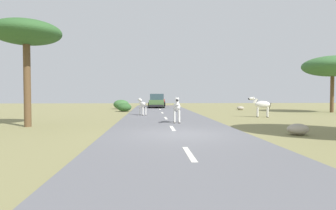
{
  "coord_description": "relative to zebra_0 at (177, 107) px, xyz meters",
  "views": [
    {
      "loc": [
        -1.22,
        -11.75,
        1.67
      ],
      "look_at": [
        0.11,
        9.85,
        0.89
      ],
      "focal_mm": 30.71,
      "sensor_mm": 36.0,
      "label": 1
    }
  ],
  "objects": [
    {
      "name": "zebra_1",
      "position": [
        6.69,
        4.34,
        -0.02
      ],
      "size": [
        1.64,
        0.66,
        1.56
      ],
      "rotation": [
        0.0,
        0.0,
        1.35
      ],
      "color": "silver",
      "rests_on": "ground_plane"
    },
    {
      "name": "zebra_2",
      "position": [
        -2.16,
        6.42,
        -0.08
      ],
      "size": [
        0.82,
        1.37,
        1.38
      ],
      "rotation": [
        0.0,
        0.0,
        0.43
      ],
      "color": "silver",
      "rests_on": "road"
    },
    {
      "name": "car_0",
      "position": [
        -0.7,
        19.87,
        -0.11
      ],
      "size": [
        2.19,
        4.42,
        1.74
      ],
      "rotation": [
        0.0,
        0.0,
        3.09
      ],
      "color": "#476B38",
      "rests_on": "road"
    },
    {
      "name": "bush_1",
      "position": [
        -4.95,
        17.48,
        -0.41
      ],
      "size": [
        1.8,
        1.62,
        1.08
      ],
      "primitive_type": "ellipsoid",
      "color": "#386633",
      "rests_on": "ground_plane"
    },
    {
      "name": "tree_1",
      "position": [
        15.67,
        9.74,
        3.39
      ],
      "size": [
        5.47,
        5.47,
        5.32
      ],
      "color": "brown",
      "rests_on": "ground_plane"
    },
    {
      "name": "lane_markings",
      "position": [
        -0.46,
        -5.69,
        -0.9
      ],
      "size": [
        0.16,
        56.0,
        0.01
      ],
      "color": "silver",
      "rests_on": "road"
    },
    {
      "name": "tree_2",
      "position": [
        -7.91,
        -1.1,
        3.84
      ],
      "size": [
        3.51,
        3.51,
        5.5
      ],
      "color": "brown",
      "rests_on": "ground_plane"
    },
    {
      "name": "rock_1",
      "position": [
        4.59,
        -4.95,
        -0.72
      ],
      "size": [
        0.89,
        0.73,
        0.47
      ],
      "primitive_type": "ellipsoid",
      "color": "#A89E8C",
      "rests_on": "ground_plane"
    },
    {
      "name": "road",
      "position": [
        -0.46,
        -4.69,
        -0.93
      ],
      "size": [
        6.0,
        64.0,
        0.05
      ],
      "primitive_type": "cube",
      "color": "slate",
      "rests_on": "ground_plane"
    },
    {
      "name": "zebra_0",
      "position": [
        0.0,
        0.0,
        0.0
      ],
      "size": [
        0.48,
        1.61,
        1.52
      ],
      "rotation": [
        0.0,
        0.0,
        3.08
      ],
      "color": "silver",
      "rests_on": "road"
    },
    {
      "name": "rock_0",
      "position": [
        8.32,
        14.38,
        -0.75
      ],
      "size": [
        0.78,
        0.67,
        0.41
      ],
      "primitive_type": "ellipsoid",
      "color": "#A89E8C",
      "rests_on": "ground_plane"
    },
    {
      "name": "car_1",
      "position": [
        -0.43,
        25.13,
        -0.11
      ],
      "size": [
        2.06,
        4.36,
        1.74
      ],
      "rotation": [
        0.0,
        0.0,
        3.13
      ],
      "color": "red",
      "rests_on": "road"
    },
    {
      "name": "ground_plane",
      "position": [
        -0.3,
        -4.69,
        -0.95
      ],
      "size": [
        90.0,
        90.0,
        0.0
      ],
      "primitive_type": "plane",
      "color": "olive"
    },
    {
      "name": "bush_0",
      "position": [
        -4.11,
        12.27,
        -0.53
      ],
      "size": [
        1.41,
        1.27,
        0.84
      ],
      "primitive_type": "ellipsoid",
      "color": "#2D5628",
      "rests_on": "ground_plane"
    }
  ]
}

